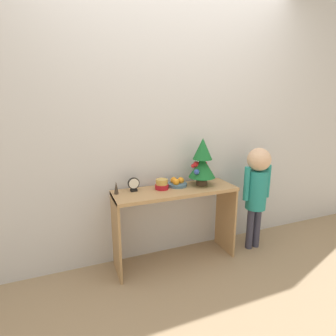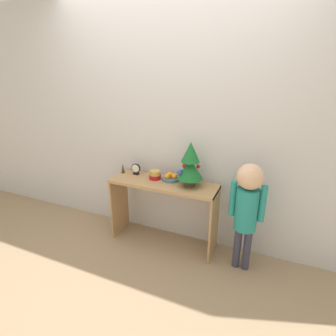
% 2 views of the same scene
% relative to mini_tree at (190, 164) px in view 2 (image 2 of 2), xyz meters
% --- Properties ---
extents(ground_plane, '(12.00, 12.00, 0.00)m').
position_rel_mini_tree_xyz_m(ground_plane, '(-0.27, -0.20, -0.93)').
color(ground_plane, '#997F60').
extents(back_wall, '(7.00, 0.05, 2.50)m').
position_rel_mini_tree_xyz_m(back_wall, '(-0.27, 0.20, 0.32)').
color(back_wall, silver).
rests_on(back_wall, ground_plane).
extents(console_table, '(1.10, 0.36, 0.71)m').
position_rel_mini_tree_xyz_m(console_table, '(-0.27, -0.02, -0.39)').
color(console_table, tan).
rests_on(console_table, ground_plane).
extents(mini_tree, '(0.24, 0.24, 0.44)m').
position_rel_mini_tree_xyz_m(mini_tree, '(0.00, 0.00, 0.00)').
color(mini_tree, '#4C3828').
rests_on(mini_tree, console_table).
extents(fruit_bowl, '(0.18, 0.18, 0.08)m').
position_rel_mini_tree_xyz_m(fruit_bowl, '(-0.22, 0.06, -0.20)').
color(fruit_bowl, '#476B84').
rests_on(fruit_bowl, console_table).
extents(singing_bowl, '(0.12, 0.12, 0.09)m').
position_rel_mini_tree_xyz_m(singing_bowl, '(-0.39, 0.02, -0.18)').
color(singing_bowl, '#AD1923').
rests_on(singing_bowl, console_table).
extents(desk_clock, '(0.10, 0.04, 0.12)m').
position_rel_mini_tree_xyz_m(desk_clock, '(-0.63, 0.06, -0.16)').
color(desk_clock, black).
rests_on(desk_clock, console_table).
extents(figurine, '(0.04, 0.04, 0.11)m').
position_rel_mini_tree_xyz_m(figurine, '(-0.78, 0.04, -0.17)').
color(figurine, '#382D23').
rests_on(figurine, console_table).
extents(child_figure, '(0.31, 0.22, 1.04)m').
position_rel_mini_tree_xyz_m(child_figure, '(0.56, -0.10, -0.25)').
color(child_figure, '#38384C').
rests_on(child_figure, ground_plane).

